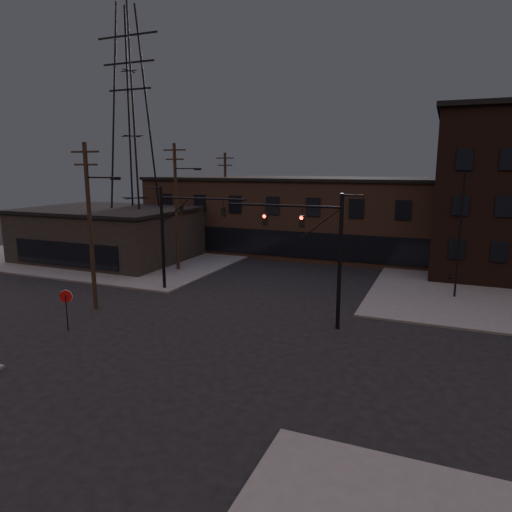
{
  "coord_description": "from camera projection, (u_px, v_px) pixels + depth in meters",
  "views": [
    {
      "loc": [
        11.93,
        -21.2,
        9.5
      ],
      "look_at": [
        0.25,
        6.87,
        3.5
      ],
      "focal_mm": 32.0,
      "sensor_mm": 36.0,
      "label": 1
    }
  ],
  "objects": [
    {
      "name": "ground",
      "position": [
        205.0,
        339.0,
        25.54
      ],
      "size": [
        140.0,
        140.0,
        0.0
      ],
      "primitive_type": "plane",
      "color": "black",
      "rests_on": "ground"
    },
    {
      "name": "sidewalk_nw",
      "position": [
        131.0,
        248.0,
        53.74
      ],
      "size": [
        30.0,
        30.0,
        0.15
      ],
      "primitive_type": "cube",
      "color": "#474744",
      "rests_on": "ground"
    },
    {
      "name": "building_row",
      "position": [
        328.0,
        217.0,
        50.13
      ],
      "size": [
        40.0,
        12.0,
        8.0
      ],
      "primitive_type": "cube",
      "color": "#4A3327",
      "rests_on": "ground"
    },
    {
      "name": "building_left",
      "position": [
        109.0,
        235.0,
        47.09
      ],
      "size": [
        16.0,
        12.0,
        5.0
      ],
      "primitive_type": "cube",
      "color": "black",
      "rests_on": "ground"
    },
    {
      "name": "traffic_signal_near",
      "position": [
        321.0,
        246.0,
        26.64
      ],
      "size": [
        7.12,
        0.24,
        8.0
      ],
      "color": "black",
      "rests_on": "ground"
    },
    {
      "name": "traffic_signal_far",
      "position": [
        176.0,
        227.0,
        34.35
      ],
      "size": [
        7.12,
        0.24,
        8.0
      ],
      "color": "black",
      "rests_on": "ground"
    },
    {
      "name": "stop_sign",
      "position": [
        66.0,
        301.0,
        26.4
      ],
      "size": [
        0.72,
        0.33,
        2.48
      ],
      "color": "black",
      "rests_on": "ground"
    },
    {
      "name": "utility_pole_near",
      "position": [
        91.0,
        223.0,
        29.77
      ],
      "size": [
        3.7,
        0.28,
        11.0
      ],
      "color": "black",
      "rests_on": "ground"
    },
    {
      "name": "utility_pole_mid",
      "position": [
        177.0,
        204.0,
        40.97
      ],
      "size": [
        3.7,
        0.28,
        11.5
      ],
      "color": "black",
      "rests_on": "ground"
    },
    {
      "name": "utility_pole_far",
      "position": [
        226.0,
        199.0,
        52.3
      ],
      "size": [
        2.2,
        0.28,
        11.0
      ],
      "color": "black",
      "rests_on": "ground"
    },
    {
      "name": "transmission_tower",
      "position": [
        132.0,
        136.0,
        46.21
      ],
      "size": [
        7.0,
        7.0,
        25.0
      ],
      "primitive_type": null,
      "color": "black",
      "rests_on": "ground"
    },
    {
      "name": "lot_light_a",
      "position": [
        461.0,
        224.0,
        32.25
      ],
      "size": [
        1.5,
        0.28,
        9.14
      ],
      "color": "black",
      "rests_on": "ground"
    },
    {
      "name": "parked_car_lot_a",
      "position": [
        471.0,
        272.0,
        37.73
      ],
      "size": [
        4.94,
        3.6,
        1.56
      ],
      "primitive_type": "imported",
      "rotation": [
        0.0,
        0.0,
        2.0
      ],
      "color": "black",
      "rests_on": "sidewalk_ne"
    },
    {
      "name": "car_crossing",
      "position": [
        331.0,
        251.0,
        48.49
      ],
      "size": [
        2.45,
        4.38,
        1.37
      ],
      "primitive_type": "imported",
      "rotation": [
        0.0,
        0.0,
        -0.26
      ],
      "color": "black",
      "rests_on": "ground"
    }
  ]
}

